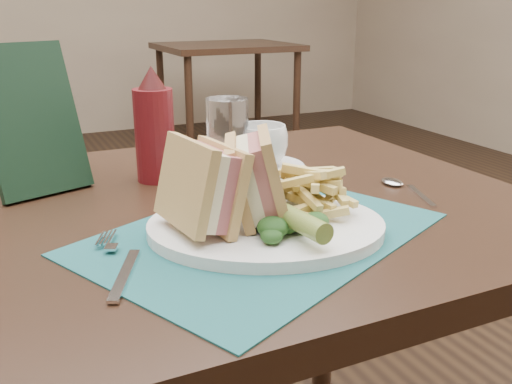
% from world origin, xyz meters
% --- Properties ---
extents(wall_back, '(6.00, 0.00, 6.00)m').
position_xyz_m(wall_back, '(0.00, 3.50, 0.00)').
color(wall_back, tan).
rests_on(wall_back, ground).
extents(table_bg_right, '(0.90, 0.75, 0.75)m').
position_xyz_m(table_bg_right, '(1.24, 2.51, 0.38)').
color(table_bg_right, black).
rests_on(table_bg_right, ground).
extents(placemat, '(0.52, 0.46, 0.00)m').
position_xyz_m(placemat, '(-0.01, -0.64, 0.75)').
color(placemat, '#195051').
rests_on(placemat, table_main).
extents(plate, '(0.37, 0.33, 0.01)m').
position_xyz_m(plate, '(-0.00, -0.64, 0.76)').
color(plate, white).
rests_on(plate, placemat).
extents(sandwich_half_a, '(0.09, 0.12, 0.11)m').
position_xyz_m(sandwich_half_a, '(-0.10, -0.64, 0.82)').
color(sandwich_half_a, '#DAB06A').
rests_on(sandwich_half_a, plate).
extents(sandwich_half_b, '(0.12, 0.14, 0.11)m').
position_xyz_m(sandwich_half_b, '(-0.03, -0.62, 0.82)').
color(sandwich_half_b, tan).
rests_on(sandwich_half_b, plate).
extents(kale_garnish, '(0.11, 0.08, 0.03)m').
position_xyz_m(kale_garnish, '(0.01, -0.70, 0.78)').
color(kale_garnish, '#163613').
rests_on(kale_garnish, plate).
extents(pickle_spear, '(0.03, 0.12, 0.03)m').
position_xyz_m(pickle_spear, '(0.01, -0.70, 0.79)').
color(pickle_spear, olive).
rests_on(pickle_spear, plate).
extents(fries_pile, '(0.18, 0.20, 0.06)m').
position_xyz_m(fries_pile, '(0.08, -0.63, 0.80)').
color(fries_pile, '#D7C16B').
rests_on(fries_pile, plate).
extents(fork, '(0.10, 0.17, 0.01)m').
position_xyz_m(fork, '(-0.19, -0.66, 0.76)').
color(fork, silver).
rests_on(fork, placemat).
extents(spoon, '(0.08, 0.15, 0.01)m').
position_xyz_m(spoon, '(0.28, -0.59, 0.76)').
color(spoon, silver).
rests_on(spoon, table_main).
extents(saucer, '(0.18, 0.18, 0.01)m').
position_xyz_m(saucer, '(0.12, -0.38, 0.76)').
color(saucer, white).
rests_on(saucer, table_main).
extents(coffee_cup, '(0.13, 0.13, 0.07)m').
position_xyz_m(coffee_cup, '(0.12, -0.38, 0.80)').
color(coffee_cup, white).
rests_on(coffee_cup, saucer).
extents(drinking_glass, '(0.07, 0.07, 0.13)m').
position_xyz_m(drinking_glass, '(0.06, -0.38, 0.81)').
color(drinking_glass, white).
rests_on(drinking_glass, table_main).
extents(ketchup_bottle, '(0.06, 0.06, 0.19)m').
position_xyz_m(ketchup_bottle, '(-0.06, -0.36, 0.84)').
color(ketchup_bottle, '#540E13').
rests_on(ketchup_bottle, table_main).
extents(check_presenter, '(0.16, 0.13, 0.22)m').
position_xyz_m(check_presenter, '(-0.24, -0.34, 0.86)').
color(check_presenter, black).
rests_on(check_presenter, table_main).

